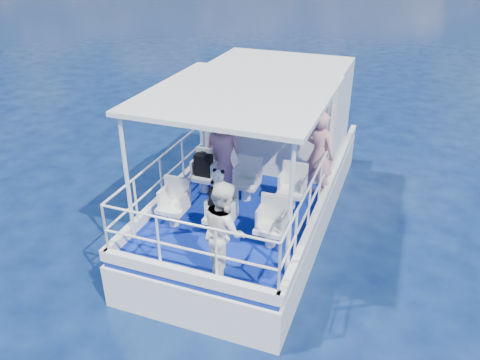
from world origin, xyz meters
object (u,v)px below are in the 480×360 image
(passenger_port_fwd, at_px, (223,151))
(panda, at_px, (219,179))
(backpack_center, at_px, (221,202))
(passenger_stbd_aft, at_px, (225,230))

(passenger_port_fwd, distance_m, panda, 1.69)
(passenger_port_fwd, bearing_deg, backpack_center, 115.25)
(passenger_port_fwd, relative_size, panda, 4.50)
(passenger_stbd_aft, bearing_deg, panda, -9.37)
(passenger_stbd_aft, bearing_deg, passenger_port_fwd, -13.78)
(panda, bearing_deg, passenger_port_fwd, 109.91)
(passenger_port_fwd, height_order, passenger_stbd_aft, passenger_port_fwd)
(passenger_stbd_aft, relative_size, panda, 4.31)
(backpack_center, distance_m, panda, 0.44)
(passenger_stbd_aft, bearing_deg, backpack_center, -10.78)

